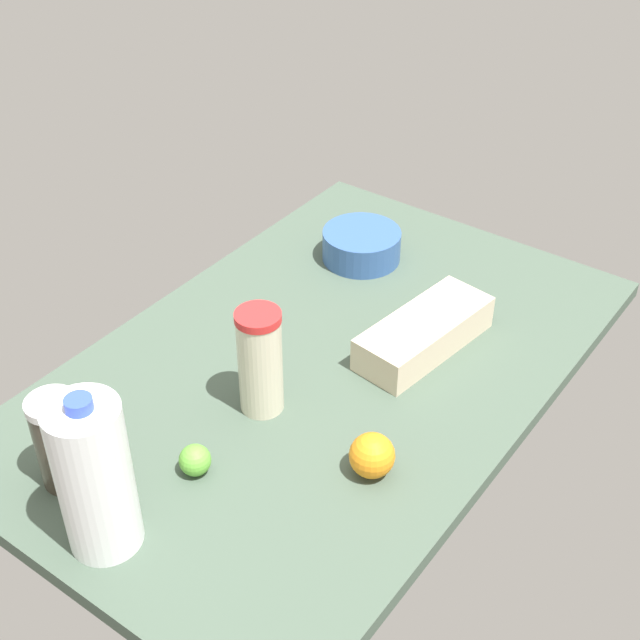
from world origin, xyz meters
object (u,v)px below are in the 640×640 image
tumbler_cup (260,361)px  milk_jug (95,477)px  shaker_bottle (60,441)px  lime_by_jug (193,459)px  egg_carton (424,333)px  orange_loose (372,455)px  mixing_bowl (362,245)px

tumbler_cup → milk_jug: bearing=179.8°
shaker_bottle → tumbler_cup: (31.28, -13.90, 1.71)cm
lime_by_jug → egg_carton: bearing=-15.1°
lime_by_jug → orange_loose: size_ratio=0.70×
lime_by_jug → tumbler_cup: bearing=2.9°
orange_loose → egg_carton: bearing=16.8°
mixing_bowl → lime_by_jug: 68.74cm
milk_jug → mixing_bowl: milk_jug is taller
shaker_bottle → egg_carton: (61.74, -27.94, -4.87)cm
shaker_bottle → milk_jug: milk_jug is taller
shaker_bottle → mixing_bowl: size_ratio=0.98×
orange_loose → tumbler_cup: bearing=85.4°
shaker_bottle → egg_carton: bearing=-24.4°
egg_carton → orange_loose: (-32.35, -9.77, 0.31)cm
milk_jug → tumbler_cup: bearing=-0.2°
milk_jug → orange_loose: 42.56cm
mixing_bowl → egg_carton: 32.54cm
egg_carton → mixing_bowl: bearing=62.6°
lime_by_jug → mixing_bowl: bearing=11.3°
tumbler_cup → orange_loose: 24.70cm
shaker_bottle → lime_by_jug: size_ratio=3.17×
shaker_bottle → orange_loose: bearing=-52.1°
milk_jug → mixing_bowl: size_ratio=1.64×
lime_by_jug → orange_loose: 28.16cm
mixing_bowl → lime_by_jug: size_ratio=3.23×
mixing_bowl → lime_by_jug: mixing_bowl is taller
milk_jug → orange_loose: bearing=-35.2°
tumbler_cup → egg_carton: tumbler_cup is taller
milk_jug → mixing_bowl: bearing=8.3°
milk_jug → orange_loose: milk_jug is taller
mixing_bowl → orange_loose: bearing=-144.5°
shaker_bottle → egg_carton: 67.94cm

